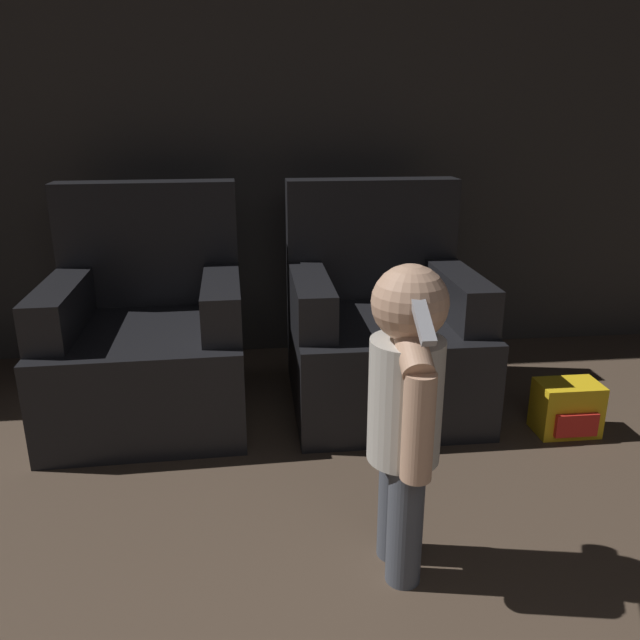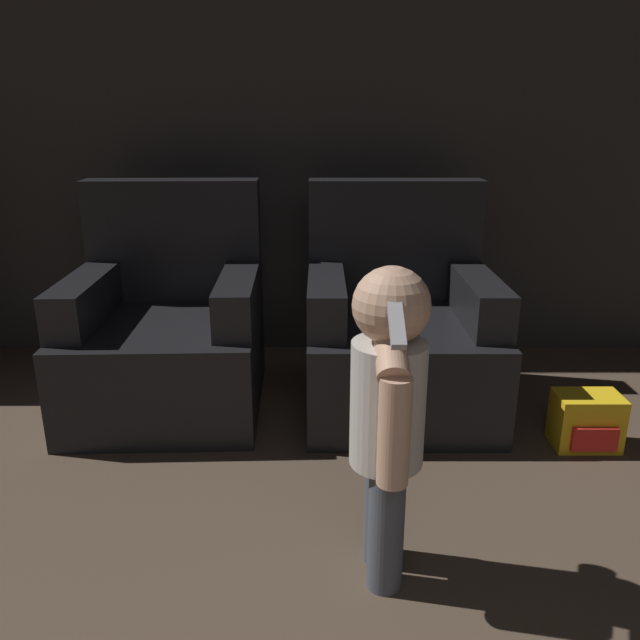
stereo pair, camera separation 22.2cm
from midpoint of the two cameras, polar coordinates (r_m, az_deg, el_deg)
name	(u,v)px [view 2 (the right image)]	position (r m, az deg, el deg)	size (l,w,h in m)	color
wall_back	(354,116)	(3.48, 5.07, 18.09)	(8.40, 0.05, 2.60)	#33302D
armchair_left	(167,334)	(2.96, -11.79, -1.28)	(0.86, 0.89, 1.01)	black
armchair_right	(396,333)	(2.93, 9.10, -1.26)	(0.84, 0.87, 1.01)	black
person_toddler	(386,405)	(1.74, 9.71, -7.76)	(0.21, 0.36, 0.94)	#474C56
toy_backpack	(584,421)	(2.85, 25.08, -8.40)	(0.26, 0.19, 0.23)	yellow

